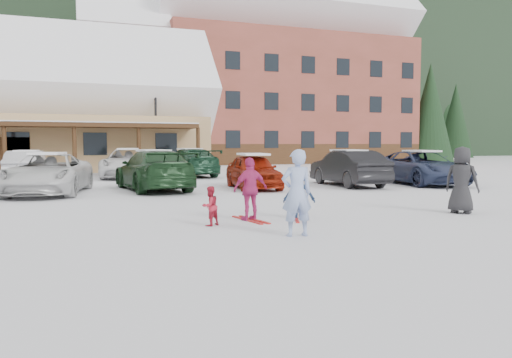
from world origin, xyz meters
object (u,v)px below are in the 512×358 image
object	(u,v)px
parked_car_10	(128,163)
parked_car_2	(48,174)
parked_car_11	(190,163)
child_magenta	(250,189)
parked_car_6	(421,168)
parked_car_3	(154,170)
lamp_post	(156,122)
child_navy	(299,194)
parked_car_5	(348,168)
parked_car_9	(27,166)
toddler_red	(210,206)
bystander_dark	(462,180)
alpine_hotel	(262,76)
adult_skier	(297,193)
parked_car_4	(253,171)

from	to	relation	value
parked_car_10	parked_car_2	bearing A→B (deg)	-104.03
parked_car_11	child_magenta	bearing A→B (deg)	76.91
child_magenta	parked_car_6	bearing A→B (deg)	-154.90
parked_car_3	parked_car_10	size ratio (longest dim) A/B	0.96
lamp_post	parked_car_6	bearing A→B (deg)	-57.96
child_magenta	parked_car_3	xyz separation A→B (m)	(-1.01, 8.52, 0.03)
child_navy	parked_car_2	distance (m)	10.31
parked_car_10	parked_car_11	world-z (taller)	parked_car_10
parked_car_5	parked_car_6	bearing A→B (deg)	176.15
child_magenta	parked_car_9	bearing A→B (deg)	-78.56
toddler_red	bystander_dark	world-z (taller)	bystander_dark
toddler_red	child_magenta	distance (m)	1.21
alpine_hotel	parked_car_2	bearing A→B (deg)	-123.52
toddler_red	bystander_dark	distance (m)	6.62
parked_car_2	lamp_post	bearing A→B (deg)	77.27
adult_skier	parked_car_11	distance (m)	18.51
parked_car_6	child_navy	bearing A→B (deg)	-136.37
child_navy	child_magenta	xyz separation A→B (m)	(-1.20, 0.11, 0.14)
adult_skier	parked_car_10	size ratio (longest dim) A/B	0.30
lamp_post	parked_car_11	distance (m)	6.79
lamp_post	bystander_dark	distance (m)	23.70
alpine_hotel	parked_car_11	bearing A→B (deg)	-120.29
parked_car_9	alpine_hotel	bearing A→B (deg)	-131.09
adult_skier	child_magenta	bearing A→B (deg)	-80.60
lamp_post	parked_car_6	distance (m)	17.96
parked_car_5	parked_car_6	size ratio (longest dim) A/B	0.86
parked_car_10	child_navy	bearing A→B (deg)	-71.67
parked_car_4	parked_car_11	world-z (taller)	parked_car_11
toddler_red	child_navy	distance (m)	2.31
alpine_hotel	child_navy	world-z (taller)	alpine_hotel
parked_car_3	child_navy	bearing A→B (deg)	97.92
alpine_hotel	parked_car_2	world-z (taller)	alpine_hotel
parked_car_9	parked_car_10	xyz separation A→B (m)	(4.85, 0.65, 0.04)
alpine_hotel	parked_car_10	distance (m)	26.55
parked_car_3	parked_car_11	xyz separation A→B (m)	(3.09, 7.72, -0.01)
child_navy	parked_car_9	world-z (taller)	parked_car_9
adult_skier	child_navy	distance (m)	2.32
alpine_hotel	parked_car_3	bearing A→B (deg)	-118.08
child_magenta	parked_car_11	distance (m)	16.37
child_magenta	parked_car_3	distance (m)	8.58
child_magenta	parked_car_5	distance (m)	10.55
lamp_post	parked_car_2	world-z (taller)	lamp_post
adult_skier	parked_car_10	distance (m)	18.51
bystander_dark	child_navy	bearing A→B (deg)	50.99
parked_car_2	parked_car_9	distance (m)	7.45
alpine_hotel	parked_car_9	distance (m)	30.06
adult_skier	child_magenta	world-z (taller)	adult_skier
child_magenta	parked_car_5	size ratio (longest dim) A/B	0.32
child_navy	parked_car_6	size ratio (longest dim) A/B	0.22
parked_car_6	parked_car_2	bearing A→B (deg)	-178.30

